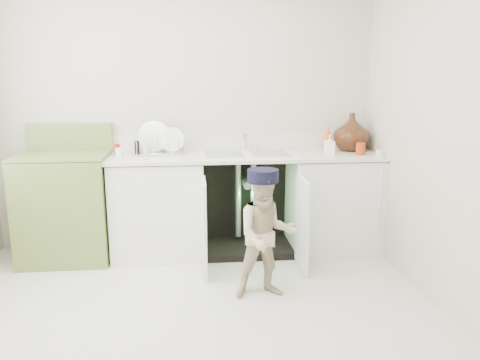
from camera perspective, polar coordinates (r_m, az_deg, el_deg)
ground at (r=3.31m, az=-6.60°, el=-16.12°), size 3.50×3.50×0.00m
room_shell at (r=2.93m, az=-7.21°, el=5.94°), size 6.00×5.50×1.26m
counter_run at (r=4.29m, az=1.34°, el=-2.40°), size 2.44×1.02×1.25m
avocado_stove at (r=4.38m, az=-20.33°, el=-2.85°), size 0.75×0.65×1.17m
repair_worker at (r=3.38m, az=3.21°, el=-6.53°), size 0.48×0.81×0.95m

